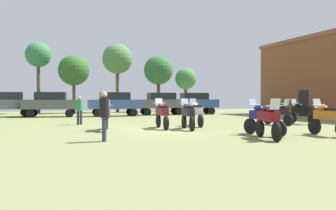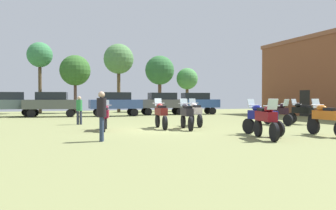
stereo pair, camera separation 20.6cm
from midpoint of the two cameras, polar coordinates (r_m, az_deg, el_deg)
name	(u,v)px [view 2 (the right image)]	position (r m, az deg, el deg)	size (l,w,h in m)	color
ground_plane	(163,130)	(16.58, -0.56, -4.15)	(44.00, 52.00, 0.02)	olive
motorcycle_1	(105,115)	(16.37, -10.18, -1.73)	(0.72, 2.11, 1.44)	black
motorcycle_2	(195,113)	(18.52, 4.92, -1.29)	(0.63, 2.15, 1.50)	black
motorcycle_4	(302,112)	(21.43, 21.73, -1.06)	(0.65, 2.15, 1.47)	black
motorcycle_5	(262,118)	(14.45, 15.80, -2.03)	(0.71, 2.22, 1.49)	black
motorcycle_8	(326,118)	(15.17, 25.27, -1.95)	(0.62, 2.17, 1.50)	black
motorcycle_9	(266,119)	(13.23, 16.48, -2.30)	(0.76, 2.21, 1.51)	black
motorcycle_10	(278,112)	(20.26, 18.18, -1.17)	(0.68, 2.12, 1.47)	black
motorcycle_12	(187,114)	(16.61, 3.49, -1.56)	(0.67, 2.23, 1.50)	black
motorcycle_13	(161,114)	(17.06, -0.85, -1.46)	(0.62, 2.28, 1.51)	black
car_1	(162,102)	(30.95, -0.78, 0.52)	(4.39, 2.01, 2.00)	black
car_2	(7,102)	(30.22, -25.13, 0.39)	(4.55, 2.52, 2.00)	black
car_3	(52,102)	(29.13, -18.62, 0.42)	(4.50, 2.35, 2.00)	black
car_4	(195,102)	(32.07, 4.75, 0.54)	(4.48, 2.30, 2.00)	black
car_5	(116,102)	(28.99, -8.56, 0.46)	(4.32, 1.86, 2.00)	black
person_1	(102,112)	(12.24, -10.56, -1.18)	(0.41, 0.41, 1.77)	#25324C
person_2	(79,108)	(20.21, -14.33, -0.51)	(0.41, 0.41, 1.63)	#292E40
tree_3	(160,71)	(38.03, -1.24, 5.77)	(3.22, 3.22, 6.22)	brown
tree_4	(75,71)	(35.84, -15.09, 5.56)	(3.08, 3.08, 5.85)	brown
tree_6	(119,59)	(36.75, -8.09, 7.55)	(3.17, 3.17, 7.25)	brown
tree_7	(187,79)	(39.11, 3.36, 4.32)	(2.45, 2.45, 4.94)	brown
tree_8	(40,56)	(36.30, -20.48, 7.70)	(2.47, 2.47, 7.04)	#4F3D28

